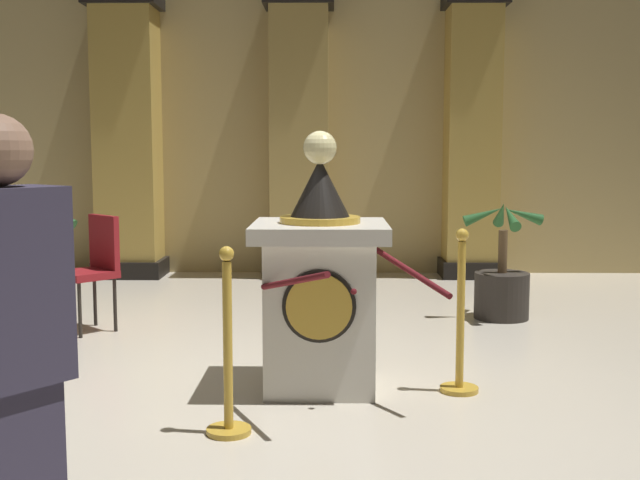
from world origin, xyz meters
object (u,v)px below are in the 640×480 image
potted_palm_right (502,285)px  bystander_guest (5,368)px  pedestal_clock (320,288)px  stanchion_far (460,335)px  cafe_table (27,272)px  potted_palm_left (42,280)px  cafe_chair_red (95,262)px  stanchion_near (228,369)px

potted_palm_right → bystander_guest: bystander_guest is taller
pedestal_clock → stanchion_far: (0.87, -0.08, -0.28)m
pedestal_clock → cafe_table: (-2.50, 1.67, -0.16)m
bystander_guest → stanchion_far: bearing=54.7°
potted_palm_right → stanchion_far: bearing=-108.3°
pedestal_clock → bystander_guest: bearing=-109.3°
potted_palm_right → cafe_table: (-4.09, -0.43, 0.17)m
pedestal_clock → stanchion_far: bearing=-5.5°
stanchion_far → cafe_table: bearing=152.5°
pedestal_clock → potted_palm_left: 3.30m
stanchion_far → cafe_table: 3.80m
bystander_guest → pedestal_clock: bearing=70.7°
potted_palm_left → cafe_chair_red: bearing=-39.1°
cafe_table → potted_palm_right: bearing=5.9°
pedestal_clock → bystander_guest: size_ratio=1.01×
bystander_guest → cafe_table: bearing=110.4°
pedestal_clock → stanchion_far: 0.92m
stanchion_near → potted_palm_left: 3.59m
pedestal_clock → cafe_chair_red: 2.47m
potted_palm_left → cafe_table: potted_palm_left is taller
potted_palm_left → cafe_chair_red: (0.64, -0.52, 0.24)m
pedestal_clock → bystander_guest: 2.76m
stanchion_near → bystander_guest: 1.88m
stanchion_near → potted_palm_right: potted_palm_right is taller
potted_palm_right → cafe_table: potted_palm_right is taller
pedestal_clock → cafe_table: pedestal_clock is taller
stanchion_far → potted_palm_right: 2.30m
stanchion_near → cafe_chair_red: bearing=120.5°
cafe_chair_red → cafe_table: bearing=171.0°
pedestal_clock → stanchion_far: pedestal_clock is taller
potted_palm_right → cafe_table: bearing=-174.1°
stanchion_far → bystander_guest: 3.12m
bystander_guest → cafe_table: 4.57m
potted_palm_left → cafe_chair_red: potted_palm_left is taller
potted_palm_right → stanchion_near: bearing=-125.1°
cafe_table → stanchion_far: bearing=-27.5°
cafe_chair_red → stanchion_near: bearing=-59.5°
potted_palm_left → bystander_guest: bearing=-70.9°
potted_palm_left → pedestal_clock: bearing=-39.5°
cafe_table → cafe_chair_red: size_ratio=0.78×
stanchion_far → cafe_chair_red: stanchion_far is taller
pedestal_clock → cafe_chair_red: size_ratio=1.69×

